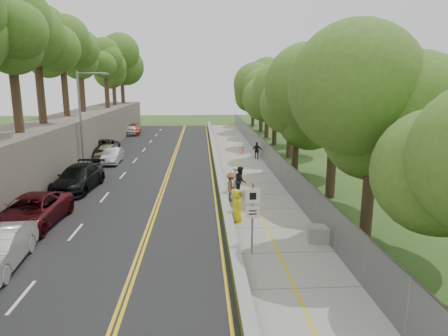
{
  "coord_description": "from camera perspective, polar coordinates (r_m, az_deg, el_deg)",
  "views": [
    {
      "loc": [
        -1.04,
        -18.69,
        7.19
      ],
      "look_at": [
        0.5,
        8.0,
        1.4
      ],
      "focal_mm": 32.0,
      "sensor_mm": 36.0,
      "label": 1
    }
  ],
  "objects": [
    {
      "name": "jersey_barrier",
      "position": [
        34.41,
        -1.09,
        0.67
      ],
      "size": [
        0.42,
        66.0,
        0.6
      ],
      "primitive_type": "cube",
      "color": "#CFEB15",
      "rests_on": "ground"
    },
    {
      "name": "ground",
      "position": [
        20.05,
        -0.11,
        -8.79
      ],
      "size": [
        140.0,
        140.0,
        0.0
      ],
      "primitive_type": "plane",
      "color": "#33511E",
      "rests_on": "ground"
    },
    {
      "name": "car_4",
      "position": [
        39.37,
        -16.47,
        2.28
      ],
      "size": [
        1.8,
        4.13,
        1.39
      ],
      "primitive_type": "imported",
      "rotation": [
        0.0,
        0.0,
        -0.04
      ],
      "color": "#C4B98D",
      "rests_on": "road"
    },
    {
      "name": "car_6",
      "position": [
        40.78,
        -16.84,
        2.73
      ],
      "size": [
        3.0,
        5.86,
        1.58
      ],
      "primitive_type": "imported",
      "rotation": [
        0.0,
        0.0,
        0.07
      ],
      "color": "black",
      "rests_on": "road"
    },
    {
      "name": "car_3",
      "position": [
        28.61,
        -20.08,
        -1.33
      ],
      "size": [
        2.74,
        5.8,
        1.64
      ],
      "primitive_type": "imported",
      "rotation": [
        0.0,
        0.0,
        -0.08
      ],
      "color": "black",
      "rests_on": "road"
    },
    {
      "name": "trees_fenceside",
      "position": [
        34.64,
        10.34,
        11.71
      ],
      "size": [
        7.0,
        66.0,
        14.0
      ],
      "primitive_type": null,
      "color": "#527E28",
      "rests_on": "ground"
    },
    {
      "name": "painter_3",
      "position": [
        24.28,
        1.04,
        -2.67
      ],
      "size": [
        0.85,
        1.26,
        1.8
      ],
      "primitive_type": "imported",
      "rotation": [
        0.0,
        0.0,
        1.4
      ],
      "color": "brown",
      "rests_on": "sidewalk"
    },
    {
      "name": "sidewalk",
      "position": [
        34.63,
        2.72,
        0.27
      ],
      "size": [
        4.2,
        66.0,
        0.05
      ],
      "primitive_type": "cube",
      "color": "gray",
      "rests_on": "ground"
    },
    {
      "name": "car_2",
      "position": [
        22.33,
        -25.82,
        -5.62
      ],
      "size": [
        2.84,
        5.72,
        1.56
      ],
      "primitive_type": "imported",
      "rotation": [
        0.0,
        0.0,
        -0.04
      ],
      "color": "#530F16",
      "rests_on": "road"
    },
    {
      "name": "trees_embankment",
      "position": [
        35.9,
        -23.78,
        16.52
      ],
      "size": [
        6.4,
        66.0,
        13.0
      ],
      "primitive_type": null,
      "color": "#4A7924",
      "rests_on": "rock_embankment"
    },
    {
      "name": "streetlight",
      "position": [
        34.12,
        -19.49,
        7.24
      ],
      "size": [
        2.52,
        0.22,
        8.0
      ],
      "color": "gray",
      "rests_on": "ground"
    },
    {
      "name": "painter_2",
      "position": [
        25.62,
        2.38,
        -1.82
      ],
      "size": [
        0.77,
        0.95,
        1.86
      ],
      "primitive_type": "imported",
      "rotation": [
        0.0,
        0.0,
        1.5
      ],
      "color": "black",
      "rests_on": "sidewalk"
    },
    {
      "name": "signpost",
      "position": [
        16.66,
        4.1,
        -6.11
      ],
      "size": [
        0.62,
        0.09,
        3.1
      ],
      "color": "gray",
      "rests_on": "sidewalk"
    },
    {
      "name": "road",
      "position": [
        34.72,
        -10.44,
        0.1
      ],
      "size": [
        11.2,
        66.0,
        0.04
      ],
      "primitive_type": "cube",
      "color": "black",
      "rests_on": "ground"
    },
    {
      "name": "car_8",
      "position": [
        56.55,
        -13.07,
        5.33
      ],
      "size": [
        1.82,
        4.01,
        1.34
      ],
      "primitive_type": "imported",
      "rotation": [
        0.0,
        0.0,
        0.06
      ],
      "color": "white",
      "rests_on": "road"
    },
    {
      "name": "painter_0",
      "position": [
        20.74,
        1.81,
        -5.38
      ],
      "size": [
        0.84,
        1.0,
        1.74
      ],
      "primitive_type": "imported",
      "rotation": [
        0.0,
        0.0,
        1.18
      ],
      "color": "yellow",
      "rests_on": "sidewalk"
    },
    {
      "name": "car_7",
      "position": [
        56.93,
        -12.82,
        5.39
      ],
      "size": [
        2.33,
        4.78,
        1.34
      ],
      "primitive_type": "imported",
      "rotation": [
        0.0,
        0.0,
        0.1
      ],
      "color": "#9B3725",
      "rests_on": "road"
    },
    {
      "name": "rock_embankment",
      "position": [
        36.29,
        -23.38,
        2.99
      ],
      "size": [
        5.0,
        66.0,
        4.0
      ],
      "primitive_type": "cube",
      "color": "#595147",
      "rests_on": "ground"
    },
    {
      "name": "person_far",
      "position": [
        37.82,
        4.71,
        2.52
      ],
      "size": [
        0.93,
        0.39,
        1.58
      ],
      "primitive_type": "imported",
      "rotation": [
        0.0,
        0.0,
        3.14
      ],
      "color": "black",
      "rests_on": "sidewalk"
    },
    {
      "name": "construction_barrel",
      "position": [
        40.35,
        2.49,
        2.63
      ],
      "size": [
        0.51,
        0.51,
        0.85
      ],
      "primitive_type": "cylinder",
      "color": "#DA540F",
      "rests_on": "sidewalk"
    },
    {
      "name": "concrete_block",
      "position": [
        18.95,
        13.48,
        -9.13
      ],
      "size": [
        1.17,
        0.96,
        0.7
      ],
      "primitive_type": "cube",
      "rotation": [
        0.0,
        0.0,
        -0.16
      ],
      "color": "slate",
      "rests_on": "sidewalk"
    },
    {
      "name": "chainlink_fence",
      "position": [
        34.72,
        6.19,
        1.88
      ],
      "size": [
        0.04,
        66.0,
        2.0
      ],
      "primitive_type": "cube",
      "color": "slate",
      "rests_on": "ground"
    },
    {
      "name": "painter_1",
      "position": [
        26.2,
        1.7,
        -1.66
      ],
      "size": [
        0.62,
        0.74,
        1.72
      ],
      "primitive_type": "imported",
      "rotation": [
        0.0,
        0.0,
        1.17
      ],
      "color": "silver",
      "rests_on": "sidewalk"
    },
    {
      "name": "car_5",
      "position": [
        37.09,
        -15.65,
        1.69
      ],
      "size": [
        1.49,
        4.05,
        1.32
      ],
      "primitive_type": "imported",
      "rotation": [
        0.0,
        0.0,
        0.02
      ],
      "color": "silver",
      "rests_on": "road"
    }
  ]
}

